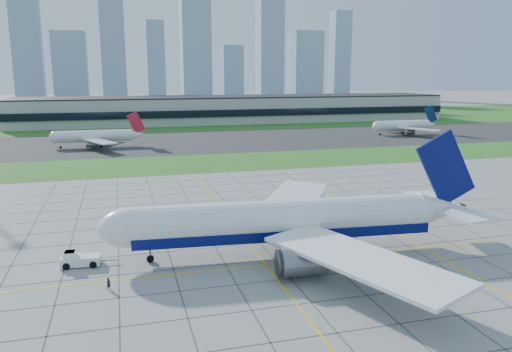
{
  "coord_description": "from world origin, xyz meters",
  "views": [
    {
      "loc": [
        -30.87,
        -71.86,
        29.05
      ],
      "look_at": [
        -2.22,
        31.77,
        7.0
      ],
      "focal_mm": 35.0,
      "sensor_mm": 36.0,
      "label": 1
    }
  ],
  "objects_px": {
    "distant_jet_1": "(96,136)",
    "distant_jet_2": "(404,125)",
    "pushback_tug": "(79,259)",
    "airliner": "(286,221)",
    "crew_near": "(109,284)"
  },
  "relations": [
    {
      "from": "pushback_tug",
      "to": "crew_near",
      "type": "distance_m",
      "value": 11.27
    },
    {
      "from": "pushback_tug",
      "to": "distant_jet_2",
      "type": "bearing_deg",
      "value": 48.95
    },
    {
      "from": "pushback_tug",
      "to": "distant_jet_1",
      "type": "bearing_deg",
      "value": 95.48
    },
    {
      "from": "airliner",
      "to": "crew_near",
      "type": "height_order",
      "value": "airliner"
    },
    {
      "from": "airliner",
      "to": "pushback_tug",
      "type": "height_order",
      "value": "airliner"
    },
    {
      "from": "distant_jet_1",
      "to": "distant_jet_2",
      "type": "height_order",
      "value": "same"
    },
    {
      "from": "distant_jet_1",
      "to": "distant_jet_2",
      "type": "relative_size",
      "value": 1.0
    },
    {
      "from": "airliner",
      "to": "distant_jet_1",
      "type": "relative_size",
      "value": 1.5
    },
    {
      "from": "crew_near",
      "to": "distant_jet_1",
      "type": "distance_m",
      "value": 143.37
    },
    {
      "from": "crew_near",
      "to": "pushback_tug",
      "type": "bearing_deg",
      "value": 74.29
    },
    {
      "from": "distant_jet_2",
      "to": "crew_near",
      "type": "bearing_deg",
      "value": -132.71
    },
    {
      "from": "distant_jet_1",
      "to": "pushback_tug",
      "type": "bearing_deg",
      "value": -89.18
    },
    {
      "from": "distant_jet_1",
      "to": "airliner",
      "type": "bearing_deg",
      "value": -75.77
    },
    {
      "from": "crew_near",
      "to": "airliner",
      "type": "bearing_deg",
      "value": -25.31
    },
    {
      "from": "airliner",
      "to": "distant_jet_2",
      "type": "height_order",
      "value": "airliner"
    }
  ]
}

